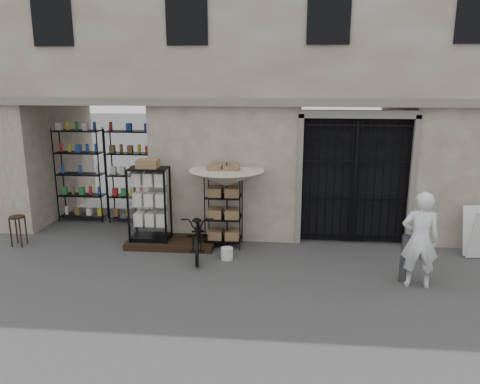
# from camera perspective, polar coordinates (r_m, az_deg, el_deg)

# --- Properties ---
(ground) EXTENTS (80.00, 80.00, 0.00)m
(ground) POSITION_cam_1_polar(r_m,az_deg,el_deg) (9.26, 4.19, -10.35)
(ground) COLOR black
(ground) RESTS_ON ground
(main_building) EXTENTS (14.00, 4.00, 9.00)m
(main_building) POSITION_cam_1_polar(r_m,az_deg,el_deg) (12.46, 5.01, 17.09)
(main_building) COLOR #A9A18C
(main_building) RESTS_ON ground
(shop_recess) EXTENTS (3.00, 1.70, 3.00)m
(shop_recess) POSITION_cam_1_polar(r_m,az_deg,el_deg) (12.37, -16.70, 2.62)
(shop_recess) COLOR black
(shop_recess) RESTS_ON ground
(shop_shelving) EXTENTS (2.70, 0.50, 2.50)m
(shop_shelving) POSITION_cam_1_polar(r_m,az_deg,el_deg) (12.89, -16.01, 1.97)
(shop_shelving) COLOR black
(shop_shelving) RESTS_ON ground
(iron_gate) EXTENTS (2.50, 0.21, 3.00)m
(iron_gate) POSITION_cam_1_polar(r_m,az_deg,el_deg) (11.08, 13.69, 1.54)
(iron_gate) COLOR black
(iron_gate) RESTS_ON ground
(step_platform) EXTENTS (2.00, 0.90, 0.15)m
(step_platform) POSITION_cam_1_polar(r_m,az_deg,el_deg) (10.96, -8.33, -6.11)
(step_platform) COLOR black
(step_platform) RESTS_ON ground
(display_cabinet) EXTENTS (0.95, 0.74, 1.82)m
(display_cabinet) POSITION_cam_1_polar(r_m,az_deg,el_deg) (10.79, -10.95, -1.92)
(display_cabinet) COLOR black
(display_cabinet) RESTS_ON step_platform
(wire_rack) EXTENTS (0.92, 0.78, 1.79)m
(wire_rack) POSITION_cam_1_polar(r_m,az_deg,el_deg) (10.60, -1.99, -2.11)
(wire_rack) COLOR black
(wire_rack) RESTS_ON ground
(market_umbrella) EXTENTS (1.72, 1.74, 2.37)m
(market_umbrella) POSITION_cam_1_polar(r_m,az_deg,el_deg) (10.34, -1.63, 2.24)
(market_umbrella) COLOR black
(market_umbrella) RESTS_ON ground
(white_bucket) EXTENTS (0.31, 0.31, 0.25)m
(white_bucket) POSITION_cam_1_polar(r_m,az_deg,el_deg) (10.07, -1.60, -7.49)
(white_bucket) COLOR beige
(white_bucket) RESTS_ON ground
(bicycle) EXTENTS (0.81, 1.09, 1.89)m
(bicycle) POSITION_cam_1_polar(r_m,az_deg,el_deg) (10.37, -5.09, -7.62)
(bicycle) COLOR black
(bicycle) RESTS_ON ground
(wooden_stool) EXTENTS (0.36, 0.36, 0.70)m
(wooden_stool) POSITION_cam_1_polar(r_m,az_deg,el_deg) (11.91, -25.42, -4.21)
(wooden_stool) COLOR black
(wooden_stool) RESTS_ON ground
(steel_bollard) EXTENTS (0.18, 0.18, 0.92)m
(steel_bollard) POSITION_cam_1_polar(r_m,az_deg,el_deg) (9.44, 19.46, -7.62)
(steel_bollard) COLOR #4C4E54
(steel_bollard) RESTS_ON ground
(shopkeeper) EXTENTS (0.86, 1.88, 0.43)m
(shopkeeper) POSITION_cam_1_polar(r_m,az_deg,el_deg) (9.50, 20.61, -10.61)
(shopkeeper) COLOR silver
(shopkeeper) RESTS_ON ground
(easel_sign) EXTENTS (0.58, 0.65, 1.07)m
(easel_sign) POSITION_cam_1_polar(r_m,az_deg,el_deg) (11.22, 27.08, -4.47)
(easel_sign) COLOR silver
(easel_sign) RESTS_ON ground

